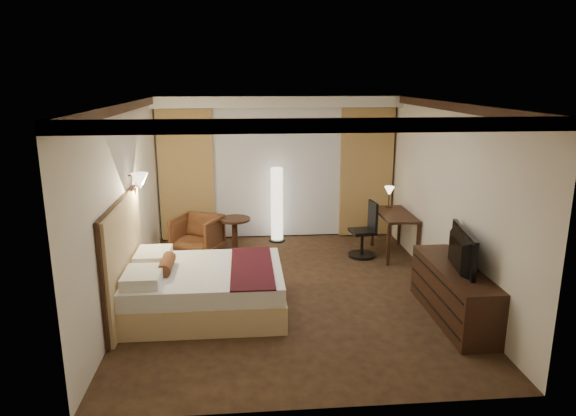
{
  "coord_description": "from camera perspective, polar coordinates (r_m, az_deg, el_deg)",
  "views": [
    {
      "loc": [
        -0.64,
        -6.92,
        3.03
      ],
      "look_at": [
        0.0,
        0.4,
        1.15
      ],
      "focal_mm": 32.0,
      "sensor_mm": 36.0,
      "label": 1
    }
  ],
  "objects": [
    {
      "name": "curtain_right_drape",
      "position": [
        9.97,
        8.68,
        3.9
      ],
      "size": [
        1.0,
        0.14,
        2.45
      ],
      "primitive_type": "cube",
      "color": "tan",
      "rests_on": "back_wall"
    },
    {
      "name": "wall_sconce",
      "position": [
        7.46,
        -16.13,
        2.9
      ],
      "size": [
        0.24,
        0.24,
        0.24
      ],
      "primitive_type": null,
      "color": "white",
      "rests_on": "left_wall"
    },
    {
      "name": "curtain_left_drape",
      "position": [
        9.75,
        -11.18,
        3.56
      ],
      "size": [
        1.0,
        0.14,
        2.45
      ],
      "primitive_type": "cube",
      "color": "tan",
      "rests_on": "back_wall"
    },
    {
      "name": "right_wall",
      "position": [
        7.68,
        17.24,
        1.07
      ],
      "size": [
        0.02,
        5.5,
        2.7
      ],
      "primitive_type": "cube",
      "color": "beige",
      "rests_on": "floor"
    },
    {
      "name": "left_wall",
      "position": [
        7.3,
        -17.6,
        0.37
      ],
      "size": [
        0.02,
        5.5,
        2.7
      ],
      "primitive_type": "cube",
      "color": "beige",
      "rests_on": "floor"
    },
    {
      "name": "curtain_sheer",
      "position": [
        9.77,
        -1.17,
        3.85
      ],
      "size": [
        2.48,
        0.04,
        2.45
      ],
      "primitive_type": "cube",
      "color": "silver",
      "rests_on": "back_wall"
    },
    {
      "name": "bed",
      "position": [
        6.96,
        -9.08,
        -8.92
      ],
      "size": [
        2.04,
        1.59,
        0.6
      ],
      "primitive_type": null,
      "color": "white",
      "rests_on": "floor"
    },
    {
      "name": "television",
      "position": [
        6.74,
        18.08,
        -3.91
      ],
      "size": [
        0.75,
        1.11,
        0.14
      ],
      "primitive_type": "imported",
      "rotation": [
        0.0,
        0.0,
        1.41
      ],
      "color": "black",
      "rests_on": "dresser"
    },
    {
      "name": "headboard",
      "position": [
        6.96,
        -17.74,
        -5.48
      ],
      "size": [
        0.12,
        1.89,
        1.5
      ],
      "primitive_type": null,
      "color": "tan",
      "rests_on": "floor"
    },
    {
      "name": "floor_lamp",
      "position": [
        9.6,
        -1.24,
        0.37
      ],
      "size": [
        0.3,
        0.3,
        1.42
      ],
      "primitive_type": null,
      "color": "white",
      "rests_on": "floor"
    },
    {
      "name": "desk_lamp",
      "position": [
        9.38,
        11.16,
        1.09
      ],
      "size": [
        0.18,
        0.18,
        0.34
      ],
      "primitive_type": null,
      "color": "#FFD899",
      "rests_on": "desk"
    },
    {
      "name": "floor",
      "position": [
        7.58,
        0.27,
        -9.21
      ],
      "size": [
        4.5,
        5.5,
        0.01
      ],
      "primitive_type": "cube",
      "color": "black",
      "rests_on": "ground"
    },
    {
      "name": "dresser",
      "position": [
        6.98,
        17.9,
        -8.96
      ],
      "size": [
        0.5,
        1.8,
        0.7
      ],
      "primitive_type": null,
      "color": "black",
      "rests_on": "floor"
    },
    {
      "name": "desk",
      "position": [
        9.14,
        11.71,
        -2.85
      ],
      "size": [
        0.55,
        1.14,
        0.75
      ],
      "primitive_type": null,
      "color": "black",
      "rests_on": "floor"
    },
    {
      "name": "soffit",
      "position": [
        9.45,
        -1.14,
        11.74
      ],
      "size": [
        4.5,
        0.5,
        0.2
      ],
      "primitive_type": "cube",
      "color": "white",
      "rests_on": "ceiling"
    },
    {
      "name": "armchair",
      "position": [
        9.12,
        -10.07,
        -2.77
      ],
      "size": [
        0.95,
        0.93,
        0.76
      ],
      "primitive_type": "imported",
      "rotation": [
        0.0,
        0.0,
        -0.42
      ],
      "color": "#533318",
      "rests_on": "floor"
    },
    {
      "name": "crown_molding",
      "position": [
        6.96,
        0.29,
        11.15
      ],
      "size": [
        4.5,
        5.5,
        0.12
      ],
      "primitive_type": null,
      "color": "black",
      "rests_on": "ceiling"
    },
    {
      "name": "ceiling",
      "position": [
        6.95,
        0.29,
        11.64
      ],
      "size": [
        4.5,
        5.5,
        0.01
      ],
      "primitive_type": "cube",
      "color": "white",
      "rests_on": "back_wall"
    },
    {
      "name": "back_wall",
      "position": [
        9.83,
        -1.2,
        4.51
      ],
      "size": [
        4.5,
        0.02,
        2.7
      ],
      "primitive_type": "cube",
      "color": "beige",
      "rests_on": "floor"
    },
    {
      "name": "office_chair",
      "position": [
        8.91,
        8.28,
        -2.37
      ],
      "size": [
        0.53,
        0.53,
        0.98
      ],
      "primitive_type": null,
      "rotation": [
        0.0,
        0.0,
        0.13
      ],
      "color": "black",
      "rests_on": "floor"
    },
    {
      "name": "side_table",
      "position": [
        9.18,
        -5.92,
        -2.98
      ],
      "size": [
        0.56,
        0.56,
        0.61
      ],
      "primitive_type": null,
      "color": "black",
      "rests_on": "floor"
    }
  ]
}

